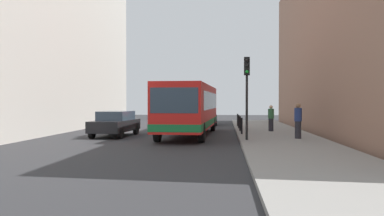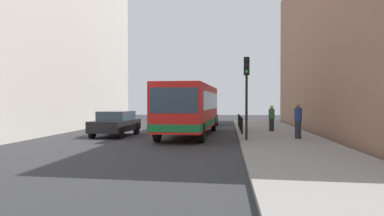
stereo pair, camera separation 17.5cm
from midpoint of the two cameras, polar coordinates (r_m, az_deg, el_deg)
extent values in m
plane|color=#2D2D30|center=(21.44, -1.63, -4.54)|extent=(80.00, 80.00, 0.00)
cube|color=gray|center=(21.47, 12.88, -4.35)|extent=(4.40, 40.00, 0.15)
cube|color=#BCB7AD|center=(29.32, -23.98, 11.14)|extent=(7.00, 32.00, 14.57)
cube|color=#936B56|center=(27.04, 24.85, 9.52)|extent=(7.00, 32.00, 12.25)
cube|color=red|center=(23.65, -0.10, 0.21)|extent=(2.96, 11.10, 2.50)
cube|color=#197238|center=(23.68, -0.10, -2.08)|extent=(2.98, 11.12, 0.36)
cube|color=#2D3D4C|center=(18.24, -2.42, 1.11)|extent=(2.26, 0.15, 1.20)
cube|color=#2D3D4C|center=(24.15, 0.06, 1.06)|extent=(2.91, 9.50, 1.00)
cylinder|color=black|center=(19.70, 1.64, -3.56)|extent=(0.32, 1.01, 1.00)
cylinder|color=black|center=(20.07, -4.81, -3.48)|extent=(0.32, 1.01, 1.00)
cylinder|color=black|center=(27.46, 3.34, -2.30)|extent=(0.32, 1.01, 1.00)
cylinder|color=black|center=(27.72, -1.32, -2.27)|extent=(0.32, 1.01, 1.00)
cube|color=black|center=(23.61, -10.79, -2.50)|extent=(2.07, 4.50, 0.64)
cube|color=#2D3D4C|center=(23.73, -10.67, -1.08)|extent=(1.75, 2.56, 0.52)
cylinder|color=black|center=(21.95, -10.08, -3.59)|extent=(0.26, 0.65, 0.64)
cylinder|color=black|center=(22.53, -14.04, -3.49)|extent=(0.26, 0.65, 0.64)
cylinder|color=black|center=(24.80, -7.84, -3.07)|extent=(0.26, 0.65, 0.64)
cylinder|color=black|center=(25.32, -11.40, -3.00)|extent=(0.26, 0.65, 0.64)
cube|color=black|center=(34.93, 2.27, -1.39)|extent=(2.10, 4.52, 0.64)
cube|color=#2D3D4C|center=(35.07, 2.27, -0.43)|extent=(1.77, 2.57, 0.52)
cylinder|color=black|center=(33.48, 3.72, -2.04)|extent=(0.26, 0.65, 0.64)
cylinder|color=black|center=(33.44, 0.91, -2.04)|extent=(0.26, 0.65, 0.64)
cylinder|color=black|center=(36.47, 3.52, -1.80)|extent=(0.26, 0.65, 0.64)
cylinder|color=black|center=(36.44, 0.94, -1.80)|extent=(0.26, 0.65, 0.64)
cylinder|color=black|center=(19.71, 8.14, 0.07)|extent=(0.12, 0.12, 3.20)
cube|color=black|center=(19.78, 8.15, 6.02)|extent=(0.28, 0.24, 0.90)
sphere|color=black|center=(19.68, 8.17, 6.86)|extent=(0.16, 0.16, 0.16)
sphere|color=black|center=(19.65, 8.17, 6.05)|extent=(0.16, 0.16, 0.16)
sphere|color=green|center=(19.63, 8.17, 5.24)|extent=(0.16, 0.16, 0.16)
cylinder|color=black|center=(23.23, 7.45, -2.58)|extent=(0.11, 0.11, 0.95)
cylinder|color=black|center=(25.67, 7.24, -2.25)|extent=(0.11, 0.11, 0.95)
cylinder|color=black|center=(28.11, 7.07, -1.98)|extent=(0.11, 0.11, 0.95)
cylinder|color=black|center=(30.55, 6.92, -1.75)|extent=(0.11, 0.11, 0.95)
cylinder|color=#26262D|center=(20.91, 15.32, -3.08)|extent=(0.32, 0.32, 0.89)
cylinder|color=navy|center=(20.87, 15.33, -0.93)|extent=(0.38, 0.38, 0.68)
sphere|color=#8C6647|center=(20.86, 15.33, 0.34)|extent=(0.24, 0.24, 0.24)
cylinder|color=#26262D|center=(25.74, 11.63, -2.41)|extent=(0.32, 0.32, 0.81)
cylinder|color=#336B3F|center=(25.71, 11.63, -0.81)|extent=(0.38, 0.38, 0.63)
sphere|color=tan|center=(25.70, 11.63, 0.14)|extent=(0.22, 0.22, 0.22)
camera|label=1|loc=(0.09, -89.77, 0.00)|focal=36.87mm
camera|label=2|loc=(0.09, 90.23, 0.00)|focal=36.87mm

